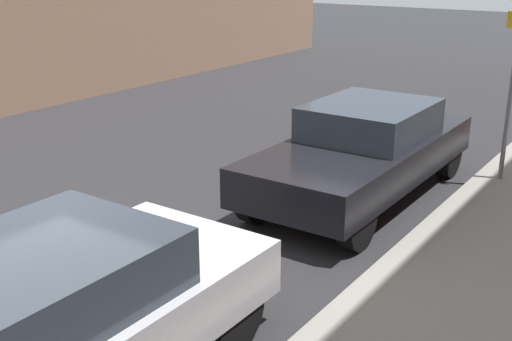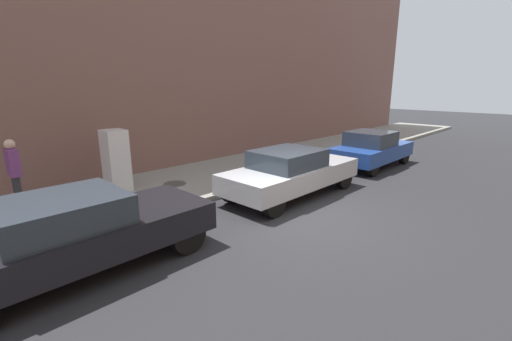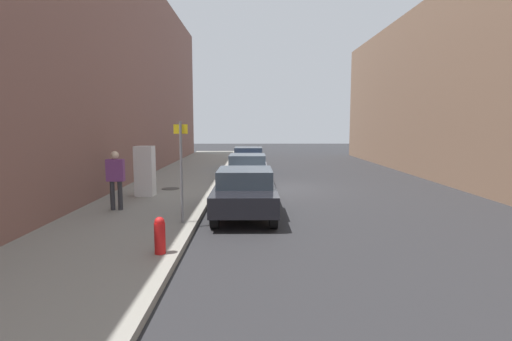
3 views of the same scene
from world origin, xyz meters
The scene contains 9 objects.
ground_plane centered at (0.00, 0.00, 0.00)m, with size 80.00×80.00×0.00m, color #28282B.
sidewalk_slab centered at (-4.47, 0.00, 0.08)m, with size 3.86×44.00×0.15m, color gray.
building_facade_near centered at (-7.62, 0.00, 5.22)m, with size 2.45×39.60×10.45m, color #7F564C.
discarded_refrigerator centered at (-4.94, -2.45, 1.05)m, with size 0.64×0.61×1.80m.
manhole_cover centered at (-4.34, -0.92, 0.16)m, with size 0.70×0.70×0.02m, color #47443F.
pedestrian_walking_far centered at (-5.16, -4.87, 1.19)m, with size 0.51×0.24×1.78m.
parked_sedan_dark centered at (-1.28, -4.84, 0.74)m, with size 1.80×4.60×1.41m.
parked_sedan_silver centered at (-1.28, 1.08, 0.73)m, with size 1.78×4.55×1.40m.
parked_hatchback_blue centered at (-1.28, 6.22, 0.72)m, with size 1.77×3.98×1.42m.
Camera 2 is at (4.69, -6.59, 3.20)m, focal length 24.00 mm.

